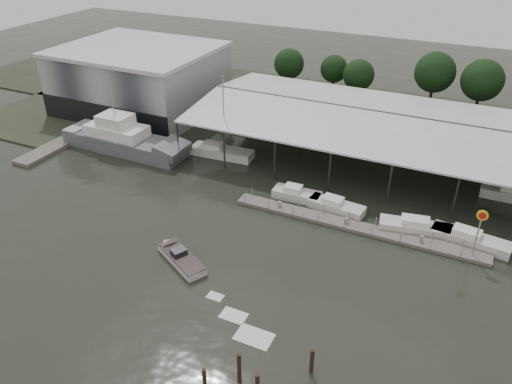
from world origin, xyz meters
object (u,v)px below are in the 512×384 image
at_px(shell_fuel_sign, 480,225).
at_px(grey_trawler, 125,140).
at_px(speedboat_underway, 179,256).
at_px(white_sailboat, 221,152).

distance_m(shell_fuel_sign, grey_trawler, 47.54).
relative_size(shell_fuel_sign, speedboat_underway, 0.33).
height_order(grey_trawler, white_sailboat, white_sailboat).
xyz_separation_m(shell_fuel_sign, speedboat_underway, (-26.48, -12.88, -3.53)).
xyz_separation_m(shell_fuel_sign, white_sailboat, (-33.87, 9.40, -3.28)).
height_order(grey_trawler, speedboat_underway, grey_trawler).
bearing_deg(speedboat_underway, shell_fuel_sign, -125.60).
relative_size(shell_fuel_sign, grey_trawler, 0.29).
height_order(shell_fuel_sign, grey_trawler, grey_trawler).
bearing_deg(speedboat_underway, grey_trawler, -12.80).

